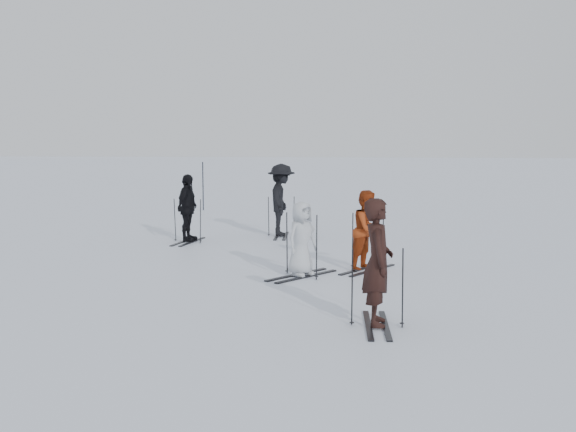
{
  "coord_description": "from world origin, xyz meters",
  "views": [
    {
      "loc": [
        1.24,
        -15.56,
        3.03
      ],
      "look_at": [
        0.0,
        1.0,
        1.0
      ],
      "focal_mm": 45.0,
      "sensor_mm": 36.0,
      "label": 1
    }
  ],
  "objects_px": {
    "skier_near_dark": "(378,264)",
    "skier_uphill_left": "(187,209)",
    "skier_uphill_far": "(281,201)",
    "skier_red": "(368,231)",
    "skier_grey": "(302,240)",
    "piste_marker": "(203,186)"
  },
  "relations": [
    {
      "from": "skier_near_dark",
      "to": "skier_uphill_left",
      "type": "distance_m",
      "value": 9.18
    },
    {
      "from": "skier_uphill_left",
      "to": "skier_uphill_far",
      "type": "bearing_deg",
      "value": -51.76
    },
    {
      "from": "skier_red",
      "to": "skier_grey",
      "type": "height_order",
      "value": "skier_red"
    },
    {
      "from": "skier_uphill_left",
      "to": "skier_uphill_far",
      "type": "relative_size",
      "value": 0.89
    },
    {
      "from": "skier_near_dark",
      "to": "piste_marker",
      "type": "height_order",
      "value": "skier_near_dark"
    },
    {
      "from": "skier_uphill_left",
      "to": "piste_marker",
      "type": "relative_size",
      "value": 1.0
    },
    {
      "from": "skier_red",
      "to": "skier_uphill_far",
      "type": "bearing_deg",
      "value": 60.37
    },
    {
      "from": "skier_grey",
      "to": "piste_marker",
      "type": "bearing_deg",
      "value": 59.53
    },
    {
      "from": "skier_red",
      "to": "skier_uphill_far",
      "type": "height_order",
      "value": "skier_uphill_far"
    },
    {
      "from": "skier_grey",
      "to": "piste_marker",
      "type": "height_order",
      "value": "piste_marker"
    },
    {
      "from": "skier_uphill_far",
      "to": "piste_marker",
      "type": "bearing_deg",
      "value": 28.06
    },
    {
      "from": "skier_uphill_left",
      "to": "skier_uphill_far",
      "type": "distance_m",
      "value": 2.69
    },
    {
      "from": "skier_grey",
      "to": "skier_uphill_far",
      "type": "xyz_separation_m",
      "value": [
        -0.87,
        5.45,
        0.25
      ]
    },
    {
      "from": "skier_red",
      "to": "skier_grey",
      "type": "xyz_separation_m",
      "value": [
        -1.37,
        -0.74,
        -0.09
      ]
    },
    {
      "from": "skier_grey",
      "to": "piste_marker",
      "type": "distance_m",
      "value": 12.53
    },
    {
      "from": "skier_grey",
      "to": "skier_uphill_left",
      "type": "xyz_separation_m",
      "value": [
        -3.28,
        4.25,
        0.13
      ]
    },
    {
      "from": "piste_marker",
      "to": "skier_uphill_left",
      "type": "bearing_deg",
      "value": -82.15
    },
    {
      "from": "skier_near_dark",
      "to": "skier_red",
      "type": "xyz_separation_m",
      "value": [
        0.01,
        4.41,
        -0.13
      ]
    },
    {
      "from": "skier_near_dark",
      "to": "skier_uphill_left",
      "type": "bearing_deg",
      "value": 29.49
    },
    {
      "from": "piste_marker",
      "to": "skier_near_dark",
      "type": "bearing_deg",
      "value": -69.79
    },
    {
      "from": "skier_grey",
      "to": "piste_marker",
      "type": "xyz_separation_m",
      "value": [
        -4.32,
        11.76,
        0.14
      ]
    },
    {
      "from": "skier_uphill_far",
      "to": "skier_uphill_left",
      "type": "bearing_deg",
      "value": 115.94
    }
  ]
}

